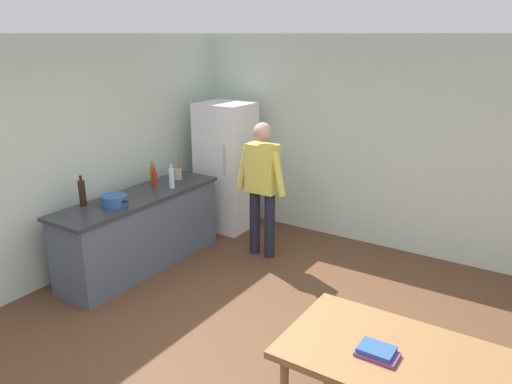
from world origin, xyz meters
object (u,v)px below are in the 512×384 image
dining_table (392,362)px  bottle_oil_amber (153,174)px  bottle_sauce_red (155,179)px  book_stack (377,352)px  person (262,181)px  utensil_jar (178,173)px  refrigerator (226,167)px  cooking_pot (114,200)px  bottle_wine_dark (82,193)px  bottle_water_clear (172,178)px

dining_table → bottle_oil_amber: size_ratio=5.00×
bottle_sauce_red → book_stack: bottle_sauce_red is taller
person → dining_table: person is taller
utensil_jar → bottle_sauce_red: (-0.03, -0.39, 0.02)m
person → bottle_oil_amber: (-1.26, -0.59, 0.04)m
refrigerator → cooking_pot: size_ratio=4.50×
refrigerator → bottle_wine_dark: 2.21m
bottle_wine_dark → cooking_pot: bearing=30.8°
bottle_water_clear → utensil_jar: bearing=121.1°
cooking_pot → bottle_oil_amber: bearing=107.0°
person → bottle_water_clear: (-0.91, -0.62, 0.05)m
bottle_oil_amber → cooking_pot: bearing=-73.0°
bottle_wine_dark → bottle_oil_amber: 1.04m
dining_table → bottle_oil_amber: bearing=156.6°
bottle_sauce_red → refrigerator: bearing=81.4°
utensil_jar → bottle_oil_amber: bearing=-116.2°
book_stack → cooking_pot: bearing=166.4°
refrigerator → bottle_water_clear: size_ratio=6.00×
refrigerator → book_stack: 4.27m
dining_table → bottle_water_clear: (-3.26, 1.53, 0.35)m
cooking_pot → dining_table: bearing=-11.7°
cooking_pot → utensil_jar: utensil_jar is taller
person → bottle_wine_dark: bearing=-128.4°
refrigerator → cooking_pot: refrigerator is taller
bottle_wine_dark → book_stack: bearing=-9.7°
bottle_wine_dark → bottle_oil_amber: (0.03, 1.04, -0.03)m
bottle_oil_amber → bottle_sauce_red: (0.12, -0.09, -0.02)m
utensil_jar → bottle_wine_dark: 1.36m
cooking_pot → bottle_water_clear: bearing=84.3°
person → book_stack: (2.27, -2.24, -0.20)m
dining_table → book_stack: 0.16m
cooking_pot → bottle_oil_amber: 0.91m
person → bottle_oil_amber: size_ratio=6.07×
bottle_wine_dark → book_stack: 3.63m
bottle_oil_amber → bottle_sauce_red: bearing=-36.2°
bottle_wine_dark → bottle_water_clear: bearing=69.3°
bottle_wine_dark → person: bearing=51.6°
dining_table → bottle_wine_dark: (-3.64, 0.52, 0.37)m
dining_table → bottle_water_clear: bearing=154.9°
refrigerator → bottle_oil_amber: 1.19m
utensil_jar → bottle_wine_dark: size_ratio=0.94×
bottle_water_clear → bottle_sauce_red: (-0.23, -0.05, -0.03)m
utensil_jar → bottle_wine_dark: (-0.18, -1.34, 0.07)m
bottle_oil_amber → dining_table: bearing=-23.4°
refrigerator → dining_table: (3.30, -2.70, -0.23)m
bottle_sauce_red → utensil_jar: bearing=86.2°
bottle_oil_amber → bottle_water_clear: bottle_water_clear is taller
bottle_wine_dark → book_stack: (3.57, -0.61, -0.27)m
cooking_pot → bottle_water_clear: 0.84m
bottle_oil_amber → person: bearing=25.0°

